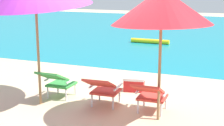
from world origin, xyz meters
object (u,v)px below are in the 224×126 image
object	(u,v)px
swim_buoy	(150,41)
lounge_chair_right	(150,94)
lounge_chair_left	(57,81)
lounge_chair_center	(103,88)
cooler_box	(134,84)
beach_umbrella_right	(162,6)

from	to	relation	value
swim_buoy	lounge_chair_right	bearing A→B (deg)	-74.13
lounge_chair_left	swim_buoy	bearing A→B (deg)	90.79
lounge_chair_left	lounge_chair_center	world-z (taller)	same
cooler_box	lounge_chair_left	bearing A→B (deg)	-138.45
lounge_chair_left	beach_umbrella_right	size ratio (longest dim) A/B	0.37
beach_umbrella_right	lounge_chair_center	bearing A→B (deg)	170.65
swim_buoy	lounge_chair_center	distance (m)	7.64
lounge_chair_right	beach_umbrella_right	xyz separation A→B (m)	(0.21, -0.19, 1.61)
lounge_chair_left	cooler_box	distance (m)	1.77
lounge_chair_center	cooler_box	bearing A→B (deg)	79.93
swim_buoy	lounge_chair_left	size ratio (longest dim) A/B	1.82
lounge_chair_center	cooler_box	size ratio (longest dim) A/B	1.74
lounge_chair_left	lounge_chair_right	world-z (taller)	same
lounge_chair_center	beach_umbrella_right	distance (m)	1.99
lounge_chair_right	swim_buoy	bearing A→B (deg)	105.87
swim_buoy	lounge_chair_left	xyz separation A→B (m)	(0.10, -7.45, 0.31)
lounge_chair_center	lounge_chair_right	bearing A→B (deg)	0.18
lounge_chair_right	beach_umbrella_right	distance (m)	1.63
swim_buoy	beach_umbrella_right	distance (m)	8.31
cooler_box	lounge_chair_right	bearing A→B (deg)	-59.82
swim_buoy	cooler_box	world-z (taller)	cooler_box
lounge_chair_left	lounge_chair_right	bearing A→B (deg)	-2.66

